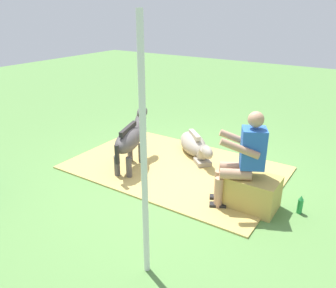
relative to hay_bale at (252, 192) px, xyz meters
name	(u,v)px	position (x,y,z in m)	size (l,w,h in m)	color
ground_plane	(178,177)	(1.27, -0.20, -0.22)	(24.00, 24.00, 0.00)	#568442
hay_patch	(175,168)	(1.48, -0.42, -0.21)	(3.40, 2.21, 0.02)	tan
hay_bale	(252,192)	(0.00, 0.00, 0.00)	(0.66, 0.47, 0.44)	tan
person_seated	(243,156)	(0.15, 0.05, 0.50)	(0.72, 0.59, 1.32)	tan
pony_standing	(131,138)	(2.10, -0.07, 0.30)	(0.62, 1.31, 0.88)	#4C4747
pony_lying	(195,145)	(1.47, -1.08, -0.03)	(1.17, 1.11, 0.42)	gray
soda_bottle	(300,205)	(-0.58, -0.21, -0.10)	(0.07, 0.07, 0.26)	#268C3F
tent_pole_left	(144,159)	(0.47, 1.71, 1.03)	(0.06, 0.06, 2.50)	silver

